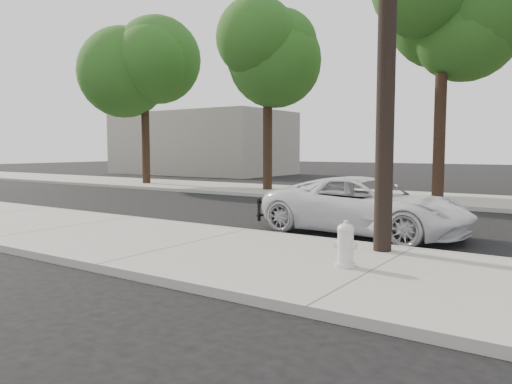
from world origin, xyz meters
TOP-DOWN VIEW (x-y plane):
  - ground at (0.00, 0.00)m, footprint 120.00×120.00m
  - near_sidewalk at (0.00, -4.30)m, footprint 90.00×4.40m
  - far_sidewalk at (0.00, 8.50)m, footprint 90.00×5.00m
  - curb_near at (0.00, -2.10)m, footprint 90.00×0.12m
  - building_far at (-20.00, 20.00)m, footprint 14.00×8.00m
  - utility_pole at (3.60, -2.70)m, footprint 1.40×0.34m
  - tree_a at (-13.80, 7.85)m, footprint 4.65×4.50m
  - tree_b at (-5.81, 8.06)m, footprint 4.34×4.20m
  - tree_c at (2.22, 7.64)m, footprint 4.96×4.80m
  - police_cruiser at (2.31, -0.34)m, footprint 5.22×2.73m
  - fire_hydrant at (3.55, -4.31)m, footprint 0.38×0.35m

SIDE VIEW (x-z plane):
  - ground at x=0.00m, z-range 0.00..0.00m
  - near_sidewalk at x=0.00m, z-range 0.00..0.15m
  - far_sidewalk at x=0.00m, z-range 0.00..0.15m
  - curb_near at x=0.00m, z-range -0.01..0.15m
  - fire_hydrant at x=3.55m, z-range 0.14..0.86m
  - police_cruiser at x=2.31m, z-range 0.00..1.40m
  - building_far at x=-20.00m, z-range 0.00..5.00m
  - utility_pole at x=3.60m, z-range 0.20..9.20m
  - tree_b at x=-5.81m, z-range 1.93..10.38m
  - tree_a at x=-13.80m, z-range 2.03..11.03m
  - tree_c at x=2.22m, z-range 2.13..11.68m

